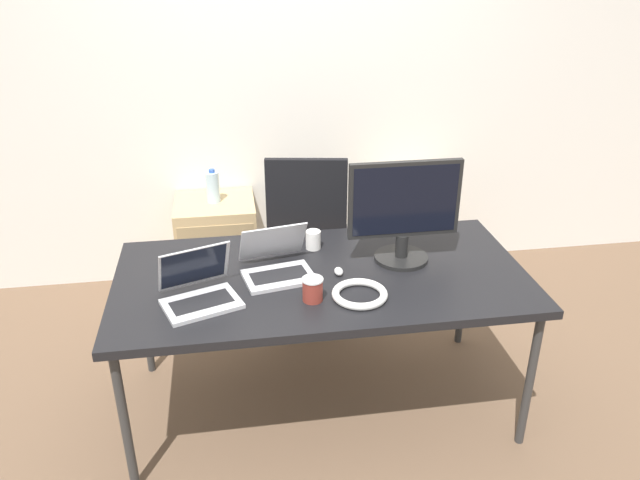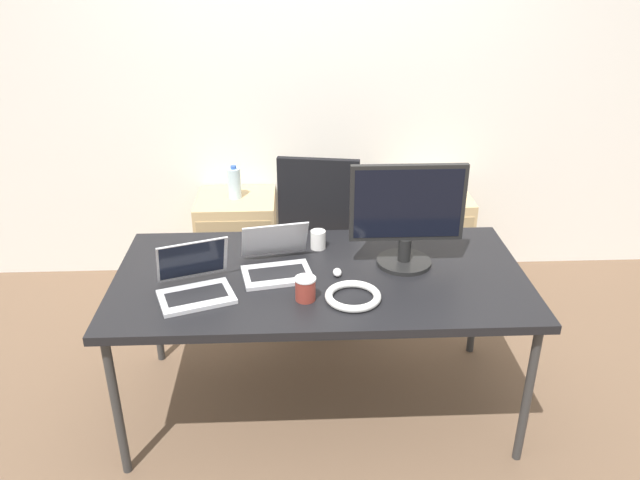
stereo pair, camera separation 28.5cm
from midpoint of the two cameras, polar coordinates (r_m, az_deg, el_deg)
ground_plane at (r=3.31m, az=2.58°, el=-14.71°), size 14.00×14.00×0.00m
wall_back at (r=4.11m, az=1.12°, el=13.91°), size 10.00×0.05×2.60m
desk at (r=2.90m, az=2.86°, el=-3.91°), size 1.89×0.95×0.76m
office_chair at (r=3.74m, az=2.38°, el=-1.62°), size 0.56×0.59×1.11m
cabinet_left at (r=4.17m, az=-5.57°, el=-0.27°), size 0.50×0.46×0.64m
cabinet_right at (r=4.29m, az=11.69°, el=0.06°), size 0.50×0.46×0.64m
water_bottle at (r=4.01m, az=-5.83°, el=5.16°), size 0.08×0.08×0.22m
laptop_left at (r=2.72m, az=-8.44°, el=-4.07°), size 0.37×0.38×0.22m
laptop_right at (r=2.87m, az=-1.19°, el=-2.12°), size 0.35×0.37×0.21m
monitor at (r=2.90m, az=10.75°, el=2.13°), size 0.53×0.26×0.50m
mouse at (r=2.86m, az=4.45°, el=-3.04°), size 0.04×0.06×0.03m
coffee_cup_white at (r=3.09m, az=2.51°, el=-0.02°), size 0.07×0.07×0.09m
coffee_cup_brown at (r=2.65m, az=1.73°, el=-4.56°), size 0.09×0.09×0.10m
cable_coil at (r=2.68m, az=6.09°, el=-5.20°), size 0.24×0.24×0.03m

